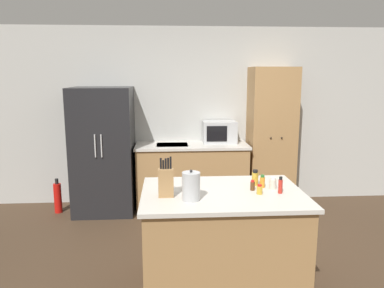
% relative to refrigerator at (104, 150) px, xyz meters
% --- Properties ---
extents(ground_plane, '(14.00, 14.00, 0.00)m').
position_rel_refrigerator_xyz_m(ground_plane, '(1.60, -1.93, -0.87)').
color(ground_plane, '#423021').
extents(wall_back, '(7.20, 0.06, 2.60)m').
position_rel_refrigerator_xyz_m(wall_back, '(1.60, 0.40, 0.43)').
color(wall_back, '#B2B2AD').
rests_on(wall_back, ground_plane).
extents(refrigerator, '(0.82, 0.77, 1.75)m').
position_rel_refrigerator_xyz_m(refrigerator, '(0.00, 0.00, 0.00)').
color(refrigerator, black).
rests_on(refrigerator, ground_plane).
extents(back_counter, '(1.61, 0.63, 0.93)m').
position_rel_refrigerator_xyz_m(back_counter, '(1.24, 0.08, -0.41)').
color(back_counter, '#9E7547').
rests_on(back_counter, ground_plane).
extents(pantry_cabinet, '(0.64, 0.53, 2.02)m').
position_rel_refrigerator_xyz_m(pantry_cabinet, '(2.40, 0.12, 0.14)').
color(pantry_cabinet, '#9E7547').
rests_on(pantry_cabinet, ground_plane).
extents(kitchen_island, '(1.41, 1.00, 0.91)m').
position_rel_refrigerator_xyz_m(kitchen_island, '(1.37, -2.06, -0.42)').
color(kitchen_island, '#9E7547').
rests_on(kitchen_island, ground_plane).
extents(microwave, '(0.48, 0.33, 0.32)m').
position_rel_refrigerator_xyz_m(microwave, '(1.65, 0.19, 0.22)').
color(microwave, '#B2B5B7').
rests_on(microwave, back_counter).
extents(knife_block, '(0.13, 0.08, 0.34)m').
position_rel_refrigerator_xyz_m(knife_block, '(0.87, -2.16, 0.16)').
color(knife_block, '#9E7547').
rests_on(knife_block, kitchen_island).
extents(spice_bottle_tall_dark, '(0.05, 0.05, 0.12)m').
position_rel_refrigerator_xyz_m(spice_bottle_tall_dark, '(1.74, -1.96, 0.09)').
color(spice_bottle_tall_dark, orange).
rests_on(spice_bottle_tall_dark, kitchen_island).
extents(spice_bottle_short_red, '(0.04, 0.04, 0.15)m').
position_rel_refrigerator_xyz_m(spice_bottle_short_red, '(1.86, -2.14, 0.11)').
color(spice_bottle_short_red, '#B2281E').
rests_on(spice_bottle_short_red, kitchen_island).
extents(spice_bottle_amber_oil, '(0.06, 0.06, 0.15)m').
position_rel_refrigerator_xyz_m(spice_bottle_amber_oil, '(1.69, -1.89, 0.10)').
color(spice_bottle_amber_oil, gold).
rests_on(spice_bottle_amber_oil, kitchen_island).
extents(spice_bottle_green_herb, '(0.04, 0.04, 0.09)m').
position_rel_refrigerator_xyz_m(spice_bottle_green_herb, '(1.64, -2.04, 0.08)').
color(spice_bottle_green_herb, '#563319').
rests_on(spice_bottle_green_herb, kitchen_island).
extents(spice_bottle_pale_salt, '(0.05, 0.05, 0.09)m').
position_rel_refrigerator_xyz_m(spice_bottle_pale_salt, '(1.67, -2.15, 0.08)').
color(spice_bottle_pale_salt, gold).
rests_on(spice_bottle_pale_salt, kitchen_island).
extents(spice_bottle_orange_cap, '(0.06, 0.06, 0.11)m').
position_rel_refrigerator_xyz_m(spice_bottle_orange_cap, '(1.83, -2.01, 0.09)').
color(spice_bottle_orange_cap, beige).
rests_on(spice_bottle_orange_cap, kitchen_island).
extents(kettle, '(0.15, 0.15, 0.26)m').
position_rel_refrigerator_xyz_m(kettle, '(1.08, -2.26, 0.15)').
color(kettle, '#B2B5B7').
rests_on(kettle, kitchen_island).
extents(fire_extinguisher, '(0.11, 0.11, 0.49)m').
position_rel_refrigerator_xyz_m(fire_extinguisher, '(-0.66, -0.04, -0.66)').
color(fire_extinguisher, red).
rests_on(fire_extinguisher, ground_plane).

